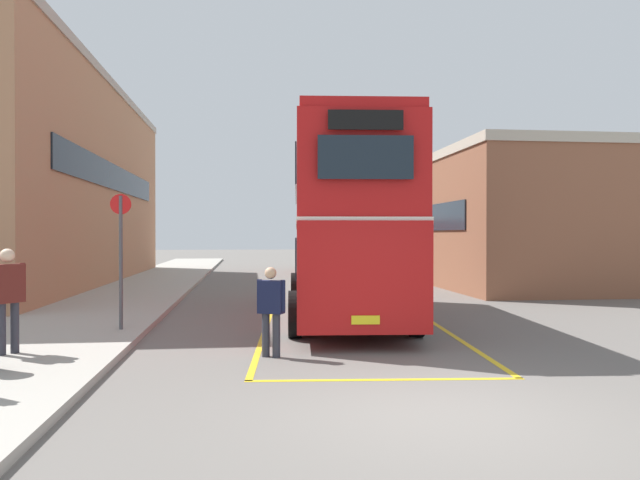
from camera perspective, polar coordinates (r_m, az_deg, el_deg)
ground_plane at (r=21.80m, az=-0.70°, el=-5.26°), size 135.60×135.60×0.00m
sidewalk_left at (r=24.43m, az=-16.71°, el=-4.49°), size 4.00×57.60×0.14m
brick_building_left at (r=28.91m, az=-24.95°, el=4.93°), size 6.49×23.01×8.87m
depot_building_right at (r=29.28m, az=16.73°, el=1.74°), size 7.88×15.61×5.66m
double_decker_bus at (r=15.86m, az=2.33°, el=1.67°), size 3.41×9.85×4.75m
single_deck_bus at (r=35.13m, az=1.22°, el=-0.40°), size 3.08×8.31×3.02m
pedestrian_boarding at (r=10.88m, az=-4.64°, el=-6.18°), size 0.51×0.39×1.61m
pedestrian_waiting_near at (r=11.67m, az=-27.35°, el=-4.40°), size 0.50×0.53×1.81m
bus_stop_sign at (r=13.74m, az=-18.27°, el=-0.78°), size 0.44×0.08×2.93m
bay_marking_yellow at (r=14.19m, az=3.23°, el=-8.35°), size 5.13×12.01×0.01m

